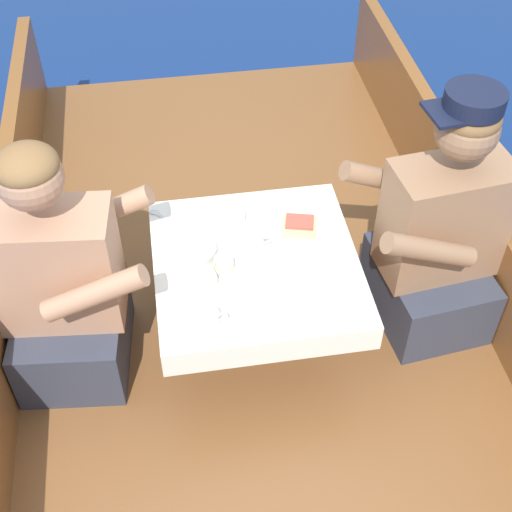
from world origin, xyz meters
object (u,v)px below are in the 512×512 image
Objects in this scene: sandwich at (299,226)px; person_port at (63,288)px; coffee_cup_center at (208,318)px; person_starboard at (438,238)px; tin_can at (224,265)px; coffee_cup_port at (322,305)px; coffee_cup_starboard at (254,242)px.

person_port is at bearing -171.71° from sandwich.
person_port is 8.97× the size of coffee_cup_center.
coffee_cup_center is (-0.84, -0.26, 0.03)m from person_starboard.
sandwich reaches higher than tin_can.
coffee_cup_port is 0.36m from tin_can.
person_starboard is at bearing 17.08° from coffee_cup_center.
coffee_cup_port is at bearing -10.90° from person_port.
person_port is at bearing 177.71° from tin_can.
person_port reaches higher than coffee_cup_starboard.
coffee_cup_starboard is (-0.64, 0.05, 0.03)m from person_starboard.
person_port is 0.52m from coffee_cup_center.
coffee_cup_port is at bearing 22.06° from person_starboard.
person_port is 14.01× the size of tin_can.
tin_can is (-0.28, -0.14, -0.00)m from sandwich.
person_starboard is 0.49m from sandwich.
coffee_cup_starboard is at bearing 11.56° from person_port.
sandwich is at bearing 14.08° from person_port.
person_port is 0.83m from sandwich.
coffee_cup_center is at bearing 179.65° from coffee_cup_port.
coffee_cup_port is (-0.00, -0.36, -0.00)m from sandwich.
coffee_cup_starboard is 0.36m from coffee_cup_center.
person_port is at bearing -174.24° from coffee_cup_starboard.
sandwich is (-0.47, 0.10, 0.03)m from person_starboard.
sandwich is 0.18m from coffee_cup_starboard.
person_starboard is at bearing -12.37° from sandwich.
person_port is at bearing 163.30° from coffee_cup_port.
tin_can reaches higher than coffee_cup_center.
person_port is 0.95× the size of person_starboard.
person_starboard reaches higher than coffee_cup_port.
person_port reaches higher than tin_can.
coffee_cup_starboard is 0.94× the size of coffee_cup_center.
person_port reaches higher than coffee_cup_center.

